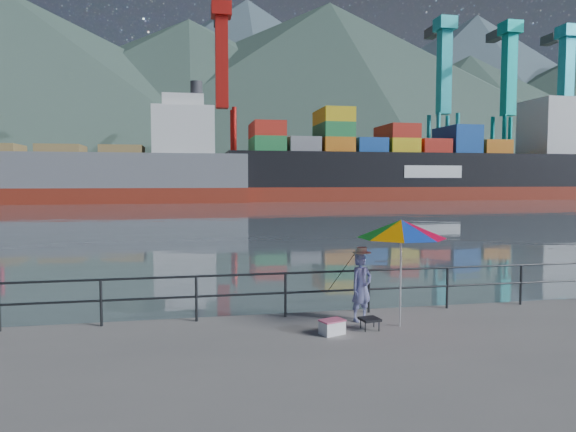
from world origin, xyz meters
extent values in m
cube|color=slate|center=(0.00, 130.00, 0.00)|extent=(500.00, 280.00, 0.00)
cube|color=#514F4C|center=(10.00, 93.00, 0.00)|extent=(200.00, 40.00, 0.40)
cylinder|color=#2D3033|center=(0.00, 1.70, 1.00)|extent=(22.00, 0.05, 0.05)
cylinder|color=#2D3033|center=(0.00, 1.70, 0.55)|extent=(22.00, 0.05, 0.05)
cube|color=#2D3033|center=(0.00, 1.70, 0.50)|extent=(22.00, 0.06, 1.00)
cone|color=#385147|center=(0.00, 205.00, 34.00)|extent=(282.88, 282.88, 68.00)
cone|color=#385147|center=(60.00, 210.00, 40.00)|extent=(332.80, 332.80, 80.00)
cone|color=#385147|center=(130.00, 215.00, 31.00)|extent=(257.92, 257.92, 62.00)
cube|color=yellow|center=(10.00, 92.00, 2.60)|extent=(6.00, 2.40, 5.20)
cube|color=gray|center=(16.50, 92.00, 2.60)|extent=(6.00, 2.40, 5.20)
cube|color=#267F3F|center=(23.00, 92.00, 1.30)|extent=(6.00, 2.40, 2.60)
cube|color=#267F3F|center=(29.50, 92.00, 1.30)|extent=(6.00, 2.40, 2.60)
cube|color=#194CA5|center=(36.00, 92.00, 3.90)|extent=(6.00, 2.40, 7.80)
cube|color=red|center=(42.50, 92.00, 2.60)|extent=(6.00, 2.40, 5.20)
cube|color=#267F3F|center=(49.00, 92.00, 1.30)|extent=(6.00, 2.40, 2.60)
cube|color=gray|center=(55.50, 92.00, 1.30)|extent=(6.00, 2.40, 2.60)
cube|color=gray|center=(62.00, 92.00, 2.60)|extent=(6.00, 2.40, 5.20)
cube|color=orange|center=(10.00, 95.00, 3.90)|extent=(6.00, 2.40, 7.80)
cube|color=#267F3F|center=(16.50, 95.00, 1.30)|extent=(6.00, 2.40, 2.60)
cube|color=orange|center=(23.00, 95.00, 2.60)|extent=(6.00, 2.40, 5.20)
cube|color=gray|center=(29.50, 95.00, 1.30)|extent=(6.00, 2.40, 2.60)
cube|color=#194CA5|center=(36.00, 95.00, 3.90)|extent=(6.00, 2.40, 7.80)
cube|color=gray|center=(42.50, 95.00, 2.60)|extent=(6.00, 2.40, 5.20)
cube|color=gray|center=(49.00, 95.00, 3.90)|extent=(6.00, 2.40, 7.80)
cube|color=red|center=(55.50, 95.00, 1.30)|extent=(6.00, 2.40, 2.60)
cube|color=#194CA5|center=(62.00, 95.00, 2.60)|extent=(6.00, 2.40, 5.20)
imported|color=navy|center=(2.58, 1.04, 0.75)|extent=(0.64, 0.54, 1.50)
cylinder|color=white|center=(3.26, 0.48, 1.05)|extent=(0.04, 0.04, 2.09)
cone|color=#FF9600|center=(3.26, 0.48, 2.09)|extent=(2.39, 2.39, 0.39)
cube|color=black|center=(2.54, 0.36, 0.22)|extent=(0.43, 0.43, 0.05)
cube|color=#2D3033|center=(2.54, 0.36, 0.10)|extent=(0.32, 0.32, 0.20)
cube|color=white|center=(1.68, 0.21, 0.13)|extent=(0.54, 0.45, 0.27)
cylinder|color=black|center=(2.31, 1.80, 0.00)|extent=(0.15, 1.75, 1.23)
cube|color=maroon|center=(-18.17, 70.14, 0.75)|extent=(51.35, 8.89, 2.50)
cube|color=slate|center=(-18.17, 70.14, 4.50)|extent=(51.35, 8.89, 5.00)
cube|color=silver|center=(-1.73, 70.14, 10.50)|extent=(9.00, 7.47, 7.00)
cube|color=maroon|center=(37.98, 73.41, 0.75)|extent=(66.22, 11.04, 2.50)
cube|color=black|center=(37.98, 73.41, 4.80)|extent=(66.22, 11.04, 5.60)
cube|color=silver|center=(63.14, 73.41, 12.60)|extent=(7.00, 8.83, 10.00)
camera|label=1|loc=(-1.14, -9.62, 3.11)|focal=32.00mm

